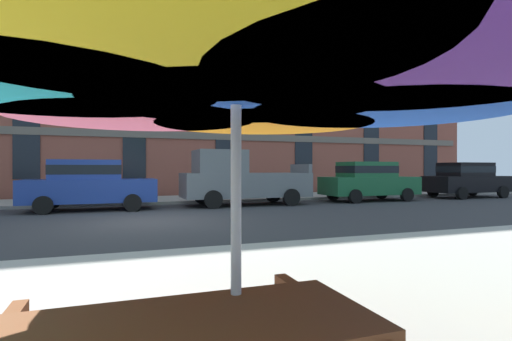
{
  "coord_description": "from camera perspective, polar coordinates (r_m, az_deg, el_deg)",
  "views": [
    {
      "loc": [
        -0.83,
        -11.04,
        1.47
      ],
      "look_at": [
        4.34,
        3.2,
        1.4
      ],
      "focal_mm": 27.0,
      "sensor_mm": 36.0,
      "label": 1
    }
  ],
  "objects": [
    {
      "name": "pickup_gray",
      "position": [
        15.47,
        -2.35,
        -1.38
      ],
      "size": [
        5.1,
        2.12,
        2.2
      ],
      "color": "slate",
      "rests_on": "ground"
    },
    {
      "name": "sedan_green",
      "position": [
        18.29,
        16.31,
        -1.38
      ],
      "size": [
        4.4,
        1.98,
        1.78
      ],
      "color": "#195933",
      "rests_on": "ground"
    },
    {
      "name": "ground_plane",
      "position": [
        11.17,
        -15.65,
        -7.3
      ],
      "size": [
        120.0,
        120.0,
        0.0
      ],
      "primitive_type": "plane",
      "color": "#38383A"
    },
    {
      "name": "sedan_blue",
      "position": [
        14.78,
        -23.44,
        -1.77
      ],
      "size": [
        4.4,
        1.98,
        1.78
      ],
      "color": "navy",
      "rests_on": "ground"
    },
    {
      "name": "patio_umbrella",
      "position": [
        2.21,
        -2.98,
        14.45
      ],
      "size": [
        3.69,
        3.43,
        2.26
      ],
      "color": "silver",
      "rests_on": "ground"
    },
    {
      "name": "sidewalk_far",
      "position": [
        17.92,
        -17.28,
        -4.26
      ],
      "size": [
        56.0,
        3.6,
        0.12
      ],
      "primitive_type": "cube",
      "color": "#9E998E",
      "rests_on": "ground"
    },
    {
      "name": "sedan_black",
      "position": [
        22.34,
        28.75,
        -1.1
      ],
      "size": [
        4.4,
        1.98,
        1.78
      ],
      "color": "black",
      "rests_on": "ground"
    },
    {
      "name": "apartment_building",
      "position": [
        26.85,
        -18.14,
        14.32
      ],
      "size": [
        42.2,
        12.08,
        16.0
      ],
      "color": "#934C3D",
      "rests_on": "ground"
    }
  ]
}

